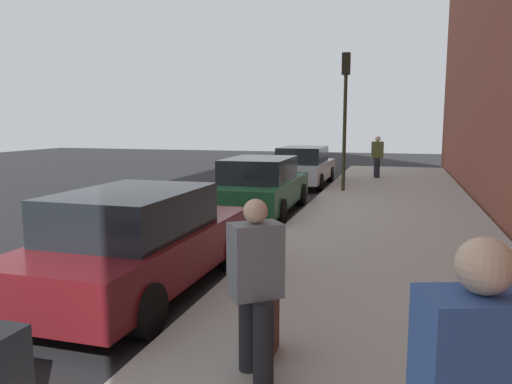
# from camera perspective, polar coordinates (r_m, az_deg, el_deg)

# --- Properties ---
(ground_plane) EXTENTS (56.00, 56.00, 0.00)m
(ground_plane) POSITION_cam_1_polar(r_m,az_deg,el_deg) (13.30, 0.95, -2.53)
(ground_plane) COLOR black
(sidewalk) EXTENTS (28.00, 4.60, 0.15)m
(sidewalk) POSITION_cam_1_polar(r_m,az_deg,el_deg) (12.83, 15.33, -2.87)
(sidewalk) COLOR #A39E93
(sidewalk) RESTS_ON ground
(lane_stripe_centre) EXTENTS (28.00, 0.14, 0.01)m
(lane_stripe_centre) POSITION_cam_1_polar(r_m,az_deg,el_deg) (14.46, -11.39, -1.82)
(lane_stripe_centre) COLOR gold
(lane_stripe_centre) RESTS_ON ground
(parked_car_maroon) EXTENTS (4.52, 1.92, 1.51)m
(parked_car_maroon) POSITION_cam_1_polar(r_m,az_deg,el_deg) (7.28, -13.31, -5.55)
(parked_car_maroon) COLOR black
(parked_car_maroon) RESTS_ON ground
(parked_car_green) EXTENTS (4.75, 1.97, 1.51)m
(parked_car_green) POSITION_cam_1_polar(r_m,az_deg,el_deg) (13.28, 0.57, 0.77)
(parked_car_green) COLOR black
(parked_car_green) RESTS_ON ground
(parked_car_silver) EXTENTS (4.66, 1.91, 1.51)m
(parked_car_silver) POSITION_cam_1_polar(r_m,az_deg,el_deg) (19.16, 5.51, 2.98)
(parked_car_silver) COLOR black
(parked_car_silver) RESTS_ON ground
(pedestrian_grey_coat) EXTENTS (0.49, 0.52, 1.64)m
(pedestrian_grey_coat) POSITION_cam_1_polar(r_m,az_deg,el_deg) (4.41, -0.06, -10.68)
(pedestrian_grey_coat) COLOR black
(pedestrian_grey_coat) RESTS_ON sidewalk
(pedestrian_olive_coat) EXTENTS (0.56, 0.51, 1.72)m
(pedestrian_olive_coat) POSITION_cam_1_polar(r_m,az_deg,el_deg) (21.26, 13.81, 4.11)
(pedestrian_olive_coat) COLOR black
(pedestrian_olive_coat) RESTS_ON sidewalk
(traffic_light_pole) EXTENTS (0.35, 0.26, 4.54)m
(traffic_light_pole) POSITION_cam_1_polar(r_m,az_deg,el_deg) (16.87, 10.27, 10.53)
(traffic_light_pole) COLOR #2D2D19
(traffic_light_pole) RESTS_ON sidewalk
(rolling_suitcase) EXTENTS (0.34, 0.22, 0.99)m
(rolling_suitcase) POSITION_cam_1_polar(r_m,az_deg,el_deg) (5.09, 1.02, -14.75)
(rolling_suitcase) COLOR #471E19
(rolling_suitcase) RESTS_ON sidewalk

